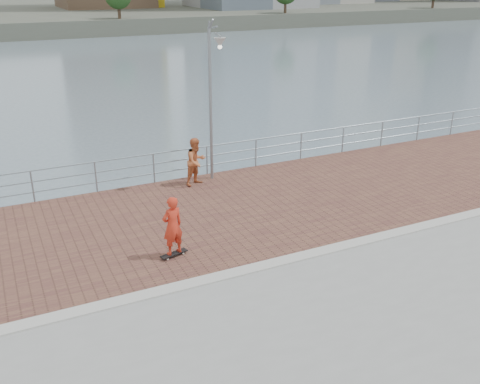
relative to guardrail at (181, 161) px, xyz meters
name	(u,v)px	position (x,y,z in m)	size (l,w,h in m)	color
water	(272,328)	(0.00, -7.00, -2.69)	(400.00, 400.00, 0.00)	slate
brick_lane	(218,212)	(0.00, -3.40, -0.68)	(40.00, 6.80, 0.02)	brown
curb	(273,263)	(0.00, -7.00, -0.66)	(40.00, 0.40, 0.06)	#B7B5AD
far_shore	(1,12)	(0.00, 115.50, -1.44)	(320.00, 95.00, 2.50)	#4C5142
guardrail	(181,161)	(0.00, 0.00, 0.00)	(39.06, 0.06, 1.13)	#8C9EA8
street_lamp	(214,76)	(1.02, -0.89, 3.14)	(0.39, 1.14, 5.40)	gray
skateboard	(174,254)	(-2.19, -5.49, -0.60)	(0.79, 0.38, 0.09)	black
skateboarder	(172,226)	(-2.19, -5.49, 0.22)	(0.59, 0.39, 1.62)	red
bystander	(196,162)	(0.29, -0.82, 0.18)	(0.83, 0.65, 1.70)	#CA6B3B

